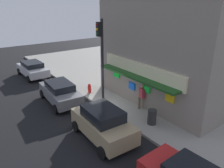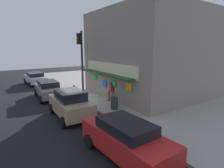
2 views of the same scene
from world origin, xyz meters
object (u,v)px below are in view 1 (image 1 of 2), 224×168
Objects in this scene: fire_hydrant at (89,88)px; pedestrian at (142,96)px; traffic_light at (101,50)px; trash_can at (152,117)px; parked_car_silver at (33,69)px; parked_car_tan at (103,123)px; parked_car_grey at (60,92)px.

fire_hydrant is 0.43× the size of pedestrian.
fire_hydrant is 4.74m from pedestrian.
traffic_light is 5.79m from trash_can.
traffic_light is at bearing -175.84° from trash_can.
parked_car_silver reaches higher than trash_can.
pedestrian is at bearing 153.73° from trash_can.
pedestrian is at bearing 17.07° from parked_car_silver.
parked_car_silver is at bearing -168.79° from trash_can.
fire_hydrant is 6.13m from parked_car_tan.
trash_can is at bearing 76.32° from parked_car_tan.
trash_can is 0.20× the size of parked_car_grey.
parked_car_grey is at bearing -139.21° from pedestrian.
parked_car_silver is (-11.72, -3.60, -0.34)m from pedestrian.
trash_can is 7.02m from parked_car_grey.
trash_can is at bearing 4.76° from fire_hydrant.
parked_car_silver is (-13.57, -2.69, 0.16)m from trash_can.
traffic_light is 7.73× the size of fire_hydrant.
pedestrian reaches higher than parked_car_tan.
traffic_light reaches higher than parked_car_silver.
trash_can is (4.80, 0.35, -3.22)m from traffic_light.
parked_car_grey is 5.62m from parked_car_tan.
pedestrian is (2.96, 1.26, -2.73)m from traffic_light.
pedestrian is (4.48, 1.44, 0.59)m from fire_hydrant.
parked_car_grey is at bearing -120.55° from traffic_light.
trash_can reaches higher than fire_hydrant.
traffic_light is 5.68m from parked_car_tan.
fire_hydrant is at bearing -162.21° from pedestrian.
fire_hydrant is 7.56m from parked_car_silver.
traffic_light is 1.40× the size of parked_car_tan.
parked_car_tan is (4.07, -2.66, -2.94)m from traffic_light.
trash_can is 3.11m from parked_car_tan.
pedestrian is 4.08m from parked_car_tan.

